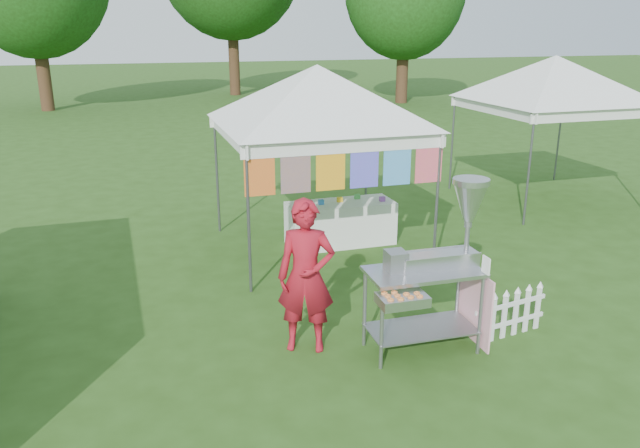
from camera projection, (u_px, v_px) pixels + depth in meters
name	position (u px, v px, depth m)	size (l,w,h in m)	color
ground	(406.00, 346.00, 7.28)	(120.00, 120.00, 0.00)	#284914
canopy_main	(317.00, 65.00, 9.55)	(4.24, 4.24, 3.45)	#59595E
canopy_right	(557.00, 56.00, 12.49)	(4.24, 4.24, 3.45)	#59595E
donut_cart	(443.00, 253.00, 6.90)	(1.44, 0.94, 1.98)	gray
vendor	(306.00, 276.00, 6.98)	(0.65, 0.43, 1.78)	maroon
picket_fence	(510.00, 315.00, 7.41)	(1.07, 0.21, 0.56)	white
display_table	(340.00, 223.00, 10.59)	(1.80, 0.70, 0.73)	white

